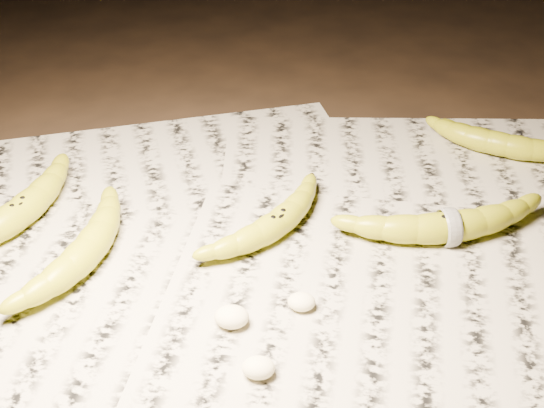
# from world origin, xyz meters

# --- Properties ---
(ground) EXTENTS (3.00, 3.00, 0.00)m
(ground) POSITION_xyz_m (0.00, 0.00, 0.00)
(ground) COLOR black
(ground) RESTS_ON ground
(newspaper_patch) EXTENTS (0.90, 0.70, 0.01)m
(newspaper_patch) POSITION_xyz_m (0.04, -0.02, 0.00)
(newspaper_patch) COLOR #ADA694
(newspaper_patch) RESTS_ON ground
(banana_left_a) EXTENTS (0.14, 0.22, 0.04)m
(banana_left_a) POSITION_xyz_m (-0.28, 0.00, 0.03)
(banana_left_a) COLOR #B5A316
(banana_left_a) RESTS_ON newspaper_patch
(banana_left_b) EXTENTS (0.11, 0.20, 0.04)m
(banana_left_b) POSITION_xyz_m (-0.18, -0.06, 0.03)
(banana_left_b) COLOR #B5A316
(banana_left_b) RESTS_ON newspaper_patch
(banana_center) EXTENTS (0.15, 0.18, 0.03)m
(banana_center) POSITION_xyz_m (0.03, 0.00, 0.02)
(banana_center) COLOR #B5A316
(banana_center) RESTS_ON newspaper_patch
(banana_taped) EXTENTS (0.23, 0.11, 0.04)m
(banana_taped) POSITION_xyz_m (0.23, 0.01, 0.03)
(banana_taped) COLOR #B5A316
(banana_taped) RESTS_ON newspaper_patch
(banana_upper_a) EXTENTS (0.18, 0.11, 0.03)m
(banana_upper_a) POSITION_xyz_m (0.33, 0.20, 0.02)
(banana_upper_a) COLOR #B5A316
(banana_upper_a) RESTS_ON newspaper_patch
(banana_upper_b) EXTENTS (0.17, 0.11, 0.03)m
(banana_upper_b) POSITION_xyz_m (0.31, 0.21, 0.02)
(banana_upper_b) COLOR #B5A316
(banana_upper_b) RESTS_ON newspaper_patch
(measuring_tape) EXTENTS (0.02, 0.05, 0.05)m
(measuring_tape) POSITION_xyz_m (0.23, 0.01, 0.03)
(measuring_tape) COLOR white
(measuring_tape) RESTS_ON newspaper_patch
(flesh_chunk_a) EXTENTS (0.04, 0.03, 0.02)m
(flesh_chunk_a) POSITION_xyz_m (-0.01, -0.15, 0.02)
(flesh_chunk_a) COLOR #FFF1C5
(flesh_chunk_a) RESTS_ON newspaper_patch
(flesh_chunk_b) EXTENTS (0.03, 0.03, 0.02)m
(flesh_chunk_b) POSITION_xyz_m (0.03, -0.21, 0.02)
(flesh_chunk_b) COLOR #FFF1C5
(flesh_chunk_b) RESTS_ON newspaper_patch
(flesh_chunk_c) EXTENTS (0.03, 0.02, 0.02)m
(flesh_chunk_c) POSITION_xyz_m (0.06, -0.12, 0.02)
(flesh_chunk_c) COLOR #FFF1C5
(flesh_chunk_c) RESTS_ON newspaper_patch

